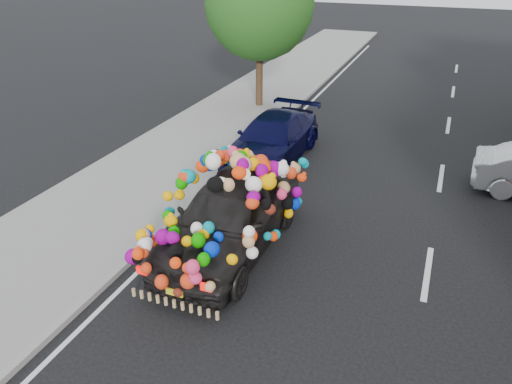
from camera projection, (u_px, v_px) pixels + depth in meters
ground at (265, 239)px, 11.49m from camera, size 100.00×100.00×0.00m
sidewalk at (109, 205)px, 12.87m from camera, size 4.00×60.00×0.12m
kerb at (175, 218)px, 12.23m from camera, size 0.15×60.00×0.13m
lane_markings at (427, 273)px, 10.32m from camera, size 6.00×50.00×0.01m
tree_near_sidewalk at (259, 4)px, 18.83m from camera, size 4.20×4.20×6.13m
plush_art_car at (230, 200)px, 10.67m from camera, size 2.36×5.03×2.29m
navy_sedan at (272, 139)px, 15.40m from camera, size 2.13×4.79×1.37m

